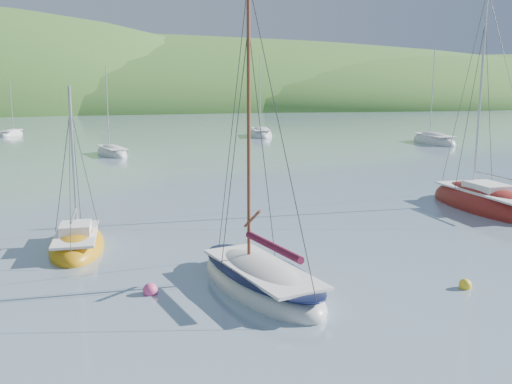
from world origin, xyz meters
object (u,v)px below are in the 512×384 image
object	(u,v)px
daysailer_white	(260,281)
distant_sloop_b	(261,135)
sailboat_yellow	(77,245)
distant_sloop_c	(11,134)
sloop_red	(484,205)
distant_sloop_d	(434,142)
distant_sloop_a	(112,153)

from	to	relation	value
daysailer_white	distant_sloop_b	world-z (taller)	distant_sloop_b
sailboat_yellow	distant_sloop_c	bearing A→B (deg)	102.43
daysailer_white	distant_sloop_b	size ratio (longest dim) A/B	0.92
sloop_red	sailboat_yellow	bearing A→B (deg)	-173.77
sloop_red	distant_sloop_d	size ratio (longest dim) A/B	1.05
distant_sloop_a	distant_sloop_c	distance (m)	28.42
sailboat_yellow	distant_sloop_d	world-z (taller)	distant_sloop_d
distant_sloop_a	sailboat_yellow	bearing A→B (deg)	-108.57
sailboat_yellow	distant_sloop_b	world-z (taller)	distant_sloop_b
sloop_red	sailboat_yellow	distance (m)	21.19
sloop_red	distant_sloop_c	size ratio (longest dim) A/B	1.55
sloop_red	distant_sloop_c	world-z (taller)	sloop_red
distant_sloop_d	distant_sloop_c	bearing A→B (deg)	158.66
daysailer_white	sloop_red	size ratio (longest dim) A/B	0.84
daysailer_white	distant_sloop_a	size ratio (longest dim) A/B	1.16
distant_sloop_d	sloop_red	bearing A→B (deg)	-113.25
distant_sloop_d	distant_sloop_b	bearing A→B (deg)	144.52
distant_sloop_c	distant_sloop_b	bearing A→B (deg)	-2.40
distant_sloop_b	distant_sloop_c	size ratio (longest dim) A/B	1.42
distant_sloop_a	sloop_red	bearing A→B (deg)	-72.84
sailboat_yellow	distant_sloop_c	size ratio (longest dim) A/B	0.89
distant_sloop_a	distant_sloop_c	size ratio (longest dim) A/B	1.12
distant_sloop_d	distant_sloop_a	bearing A→B (deg)	-172.47
daysailer_white	sloop_red	bearing A→B (deg)	17.24
distant_sloop_a	distant_sloop_d	xyz separation A→B (m)	(36.12, 0.52, 0.03)
daysailer_white	sailboat_yellow	xyz separation A→B (m)	(-5.82, 6.61, -0.06)
sloop_red	sailboat_yellow	xyz separation A→B (m)	(-21.14, -1.52, -0.06)
distant_sloop_a	daysailer_white	bearing A→B (deg)	-99.11
distant_sloop_b	distant_sloop_c	distance (m)	33.20
sailboat_yellow	distant_sloop_c	distance (m)	58.99
distant_sloop_b	sloop_red	bearing A→B (deg)	-80.35
daysailer_white	sloop_red	world-z (taller)	sloop_red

